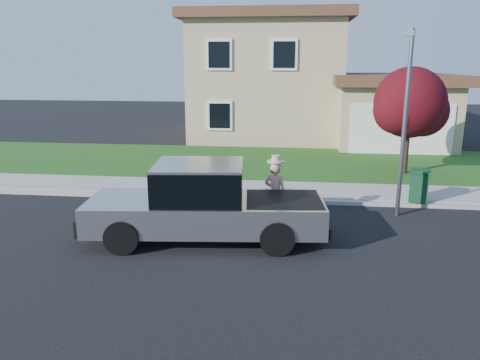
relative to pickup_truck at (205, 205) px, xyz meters
name	(u,v)px	position (x,y,z in m)	size (l,w,h in m)	color
ground	(229,234)	(0.53, 0.45, -0.89)	(80.00, 80.00, 0.00)	black
curb	(273,200)	(1.53, 3.35, -0.83)	(40.00, 0.20, 0.12)	gray
sidewalk	(275,190)	(1.53, 4.45, -0.82)	(40.00, 2.00, 0.15)	gray
lawn	(279,163)	(1.53, 8.95, -0.84)	(40.00, 7.00, 0.10)	#224B15
house	(291,81)	(1.84, 16.83, 2.27)	(14.00, 11.30, 6.85)	tan
pickup_truck	(205,205)	(0.00, 0.00, 0.00)	(6.00, 2.53, 1.92)	black
woman	(275,192)	(1.66, 1.30, 0.01)	(0.75, 0.64, 1.90)	tan
ornamental_tree	(411,106)	(6.41, 7.49, 1.77)	(2.92, 2.64, 4.01)	black
trash_bin	(419,185)	(5.93, 3.55, -0.26)	(0.74, 0.81, 0.96)	#0F391F
street_lamp	(405,114)	(5.08, 2.41, 2.01)	(0.39, 0.66, 5.10)	slate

